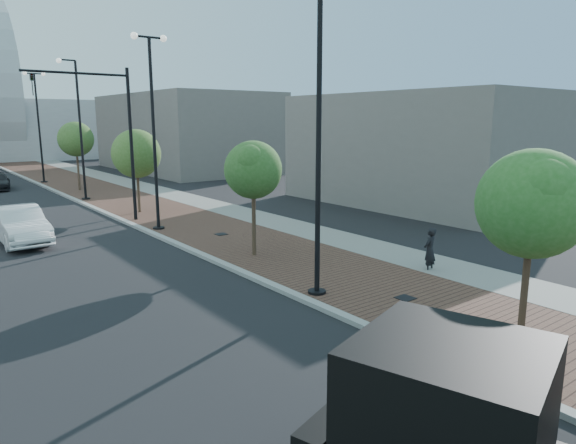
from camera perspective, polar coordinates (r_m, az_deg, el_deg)
sidewalk at (r=43.76m, az=-20.12°, el=3.64°), size 7.00×140.00×0.12m
concrete_strip at (r=44.62m, az=-16.82°, el=3.99°), size 2.40×140.00×0.13m
curb at (r=42.86m, az=-24.58°, el=3.17°), size 0.30×140.00×0.14m
white_sedan at (r=25.65m, az=-27.73°, el=-0.28°), size 1.83×4.99×1.63m
pedestrian at (r=18.99m, az=15.50°, el=-3.05°), size 0.67×0.51×1.64m
streetlight_1 at (r=15.15m, az=3.08°, el=7.29°), size 1.44×0.56×9.21m
streetlight_2 at (r=25.51m, az=-14.73°, el=9.66°), size 1.72×0.56×9.28m
streetlight_3 at (r=36.84m, az=-22.23°, el=8.87°), size 1.44×0.56×9.21m
streetlight_4 at (r=48.52m, az=-25.99°, el=9.54°), size 1.72×0.56×9.28m
traffic_mast at (r=27.99m, az=-18.90°, el=9.88°), size 5.09×0.20×8.00m
tree_0 at (r=12.41m, az=25.60°, el=1.82°), size 2.45×2.41×4.81m
tree_1 at (r=19.92m, az=-3.83°, el=5.80°), size 2.31×2.25×4.63m
tree_2 at (r=30.61m, az=-16.48°, el=7.30°), size 2.76×2.76×4.88m
tree_3 at (r=42.00m, az=-22.51°, el=8.51°), size 2.61×2.60×5.26m
commercial_block_ne at (r=57.40m, az=-11.39°, el=9.73°), size 12.00×22.00×8.00m
commercial_block_e at (r=34.81m, az=14.52°, el=7.86°), size 10.00×16.00×7.00m
utility_cover_1 at (r=15.98m, az=12.94°, el=-8.25°), size 0.50×0.50×0.02m
utility_cover_2 at (r=24.19m, az=-7.46°, el=-1.35°), size 0.50×0.50×0.02m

